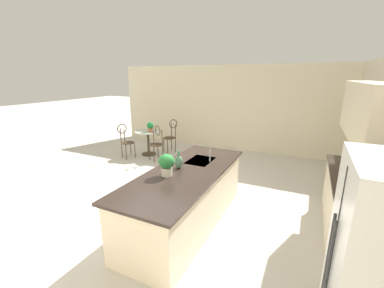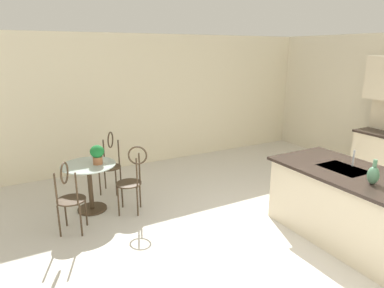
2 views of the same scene
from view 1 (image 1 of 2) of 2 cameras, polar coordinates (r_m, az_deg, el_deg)
The scene contains 13 objects.
ground_plane at distance 4.94m, azimuth -8.70°, elevation -13.31°, with size 40.00×40.00×0.00m, color beige.
wall_left_window at distance 8.26m, azimuth 7.85°, elevation 8.21°, with size 0.12×7.80×2.70m, color beige.
kitchen_island at distance 4.11m, azimuth -1.29°, elevation -12.07°, with size 2.80×1.06×0.92m.
back_counter_run at distance 4.42m, azimuth 32.76°, elevation -12.21°, with size 2.44×0.64×1.52m.
upper_cabinet_run at distance 4.03m, azimuth 35.26°, elevation 6.07°, with size 2.40×0.36×0.76m.
bistro_table at distance 7.72m, azimuth -10.00°, elevation 0.80°, with size 0.80×0.80×0.74m.
chair_near_window at distance 7.49m, azimuth -14.95°, elevation 1.05°, with size 0.52×0.51×1.04m.
chair_by_island at distance 7.90m, azimuth -4.86°, elevation 2.25°, with size 0.52×0.52×1.04m.
chair_toward_desk at distance 7.10m, azimuth -8.14°, elevation 0.64°, with size 0.51×0.52×1.04m.
sink_faucet at distance 4.28m, azimuth 4.15°, elevation -2.71°, with size 0.02×0.02×0.22m, color #B2B5BA.
potted_plant_on_table at distance 7.51m, azimuth -9.54°, elevation 4.00°, with size 0.21×0.21×0.29m.
potted_plant_counter_near at distance 3.68m, azimuth -5.85°, elevation -4.48°, with size 0.24×0.24×0.33m.
vase_on_counter at distance 3.99m, azimuth -3.07°, elevation -4.07°, with size 0.13×0.13×0.29m.
Camera 1 is at (3.55, 2.51, 2.35)m, focal length 23.24 mm.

